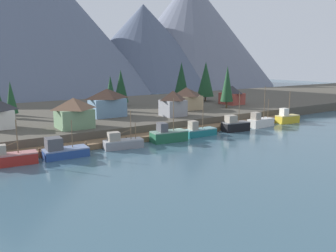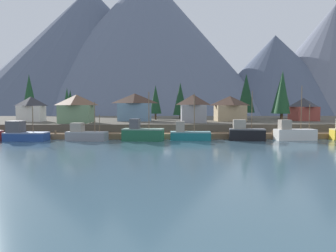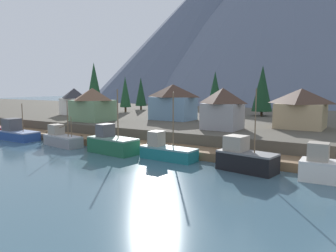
% 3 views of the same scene
% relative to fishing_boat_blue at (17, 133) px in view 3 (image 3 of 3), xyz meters
% --- Properties ---
extents(ground_plane, '(400.00, 400.00, 1.00)m').
position_rel_fishing_boat_blue_xyz_m(ground_plane, '(24.80, 21.88, -1.71)').
color(ground_plane, '#3D5B6B').
extents(dock, '(80.00, 4.00, 1.60)m').
position_rel_fishing_boat_blue_xyz_m(dock, '(24.80, 3.87, -0.71)').
color(dock, brown).
rests_on(dock, ground_plane).
extents(shoreline_bank, '(400.00, 56.00, 2.50)m').
position_rel_fishing_boat_blue_xyz_m(shoreline_bank, '(24.80, 33.88, 0.04)').
color(shoreline_bank, '#4C473D').
rests_on(shoreline_bank, ground_plane).
extents(mountain_west_peak, '(159.72, 159.72, 83.74)m').
position_rel_fishing_boat_blue_xyz_m(mountain_west_peak, '(-23.17, 152.56, 40.65)').
color(mountain_west_peak, '#4C566B').
rests_on(mountain_west_peak, ground_plane).
extents(mountain_central_peak, '(155.27, 155.27, 89.95)m').
position_rel_fishing_boat_blue_xyz_m(mountain_central_peak, '(14.48, 140.82, 43.76)').
color(mountain_central_peak, slate).
rests_on(mountain_central_peak, ground_plane).
extents(fishing_boat_blue, '(7.22, 3.48, 6.09)m').
position_rel_fishing_boat_blue_xyz_m(fishing_boat_blue, '(0.00, 0.00, 0.00)').
color(fishing_boat_blue, navy).
rests_on(fishing_boat_blue, ground_plane).
extents(fishing_boat_grey, '(7.41, 3.59, 6.83)m').
position_rel_fishing_boat_blue_xyz_m(fishing_boat_grey, '(10.79, -0.01, -0.15)').
color(fishing_boat_grey, gray).
rests_on(fishing_boat_grey, ground_plane).
extents(fishing_boat_green, '(7.41, 3.85, 8.53)m').
position_rel_fishing_boat_blue_xyz_m(fishing_boat_green, '(20.83, -0.19, 0.08)').
color(fishing_boat_green, '#1E5B3D').
rests_on(fishing_boat_green, ground_plane).
extents(fishing_boat_teal, '(7.22, 2.85, 8.26)m').
position_rel_fishing_boat_blue_xyz_m(fishing_boat_teal, '(29.12, 0.35, -0.16)').
color(fishing_boat_teal, '#196B70').
rests_on(fishing_boat_teal, ground_plane).
extents(fishing_boat_black, '(6.50, 3.65, 8.74)m').
position_rel_fishing_boat_blue_xyz_m(fishing_boat_black, '(39.18, -0.05, 0.16)').
color(fishing_boat_black, black).
rests_on(fishing_boat_black, ground_plane).
extents(house_tan, '(7.20, 6.55, 6.07)m').
position_rel_fishing_boat_blue_xyz_m(house_tan, '(40.78, 20.33, 4.39)').
color(house_tan, tan).
rests_on(house_tan, shoreline_bank).
extents(house_green, '(6.82, 6.18, 6.04)m').
position_rel_fishing_boat_blue_xyz_m(house_green, '(6.13, 11.42, 4.38)').
color(house_green, '#6B8E66').
rests_on(house_green, shoreline_bank).
extents(house_blue, '(8.27, 5.50, 6.71)m').
position_rel_fishing_boat_blue_xyz_m(house_blue, '(17.63, 20.91, 4.72)').
color(house_blue, '#6689A8').
rests_on(house_blue, shoreline_bank).
extents(house_white, '(5.76, 4.20, 5.87)m').
position_rel_fishing_boat_blue_xyz_m(house_white, '(-6.55, 18.74, 4.29)').
color(house_white, silver).
rests_on(house_white, shoreline_bank).
extents(house_grey, '(5.51, 5.10, 6.16)m').
position_rel_fishing_boat_blue_xyz_m(house_grey, '(31.11, 12.86, 4.44)').
color(house_grey, gray).
rests_on(house_grey, shoreline_bank).
extents(conifer_near_right, '(2.98, 2.98, 8.58)m').
position_rel_fishing_boat_blue_xyz_m(conifer_near_right, '(-3.56, 39.50, 6.07)').
color(conifer_near_right, '#4C3823').
rests_on(conifer_near_right, shoreline_bank).
extents(conifer_mid_right, '(3.24, 3.24, 9.34)m').
position_rel_fishing_boat_blue_xyz_m(conifer_mid_right, '(22.48, 29.39, 6.75)').
color(conifer_mid_right, '#4C3823').
rests_on(conifer_mid_right, shoreline_bank).
extents(conifer_back_left, '(4.05, 4.05, 12.32)m').
position_rel_fishing_boat_blue_xyz_m(conifer_back_left, '(-12.06, 30.76, 8.28)').
color(conifer_back_left, '#4C3823').
rests_on(conifer_back_left, shoreline_bank).
extents(conifer_back_right, '(4.31, 4.31, 10.68)m').
position_rel_fishing_boat_blue_xyz_m(conifer_back_right, '(29.67, 37.61, 7.13)').
color(conifer_back_right, '#4C3823').
rests_on(conifer_back_right, shoreline_bank).
extents(conifer_far_left, '(2.75, 2.75, 8.66)m').
position_rel_fishing_boat_blue_xyz_m(conifer_far_left, '(-1.84, 30.77, 6.20)').
color(conifer_far_left, '#4C3823').
rests_on(conifer_far_left, shoreline_bank).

